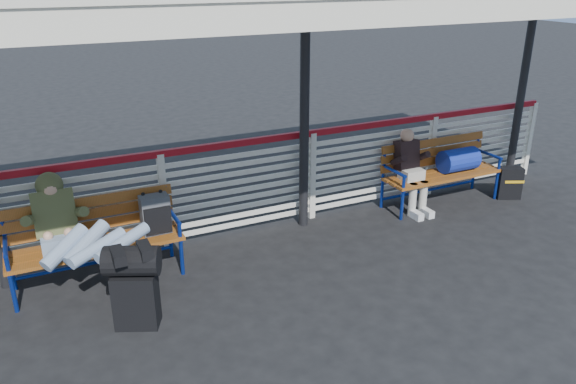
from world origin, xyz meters
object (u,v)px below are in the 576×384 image
luggage_stack (134,284)px  traveler_man (82,237)px  companion_person (411,170)px  suitcase_side (509,183)px  bench_right (448,163)px  bench_left (111,228)px

luggage_stack → traveler_man: traveler_man is taller
luggage_stack → traveler_man: size_ratio=0.51×
companion_person → suitcase_side: bearing=-10.5°
luggage_stack → suitcase_side: 5.70m
luggage_stack → traveler_man: 0.81m
companion_person → suitcase_side: (1.60, -0.30, -0.36)m
luggage_stack → bench_right: bench_right is taller
bench_left → traveler_man: 0.49m
bench_right → suitcase_side: 1.04m
bench_right → companion_person: size_ratio=1.57×
traveler_man → suitcase_side: size_ratio=3.45×
luggage_stack → suitcase_side: luggage_stack is taller
bench_right → suitcase_side: bearing=-18.3°
bench_left → traveler_man: (-0.32, -0.35, 0.12)m
bench_right → bench_left: bearing=-178.8°
bench_right → luggage_stack: bearing=-166.5°
bench_left → suitcase_side: (5.66, -0.21, -0.35)m
bench_right → companion_person: bearing=-179.2°
companion_person → suitcase_side: companion_person is taller
bench_left → suitcase_side: bearing=-2.1°
companion_person → bench_right: bearing=0.8°
luggage_stack → bench_left: (-0.02, 1.03, 0.13)m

